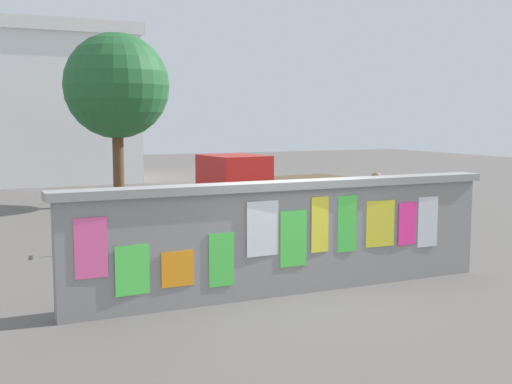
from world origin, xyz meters
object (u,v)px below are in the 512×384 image
object	(u,v)px
person_bystander	(373,211)
motorcycle	(224,248)
bicycle_near	(119,234)
person_walking	(376,204)
tree_roadside	(117,86)
auto_rickshaw_truck	(271,194)

from	to	relation	value
person_bystander	motorcycle	bearing A→B (deg)	171.13
bicycle_near	person_walking	xyz separation A→B (m)	(4.62, -2.20, 0.62)
bicycle_near	person_walking	world-z (taller)	person_walking
person_bystander	tree_roadside	world-z (taller)	tree_roadside
person_walking	tree_roadside	distance (m)	9.93
auto_rickshaw_truck	bicycle_near	world-z (taller)	auto_rickshaw_truck
auto_rickshaw_truck	tree_roadside	size ratio (longest dim) A/B	0.71
motorcycle	bicycle_near	size ratio (longest dim) A/B	1.10
auto_rickshaw_truck	tree_roadside	xyz separation A→B (m)	(-2.24, 6.10, 2.73)
person_bystander	tree_roadside	size ratio (longest dim) A/B	0.31
motorcycle	person_walking	world-z (taller)	person_walking
auto_rickshaw_truck	bicycle_near	size ratio (longest dim) A/B	2.19
auto_rickshaw_truck	tree_roadside	distance (m)	7.05
auto_rickshaw_truck	bicycle_near	xyz separation A→B (m)	(-3.75, -0.74, -0.54)
motorcycle	bicycle_near	distance (m)	2.86
auto_rickshaw_truck	person_walking	xyz separation A→B (m)	(0.87, -2.94, 0.09)
auto_rickshaw_truck	motorcycle	world-z (taller)	auto_rickshaw_truck
person_bystander	auto_rickshaw_truck	bearing A→B (deg)	93.78
bicycle_near	person_walking	size ratio (longest dim) A/B	1.05
auto_rickshaw_truck	tree_roadside	bearing A→B (deg)	110.20
motorcycle	bicycle_near	world-z (taller)	bicycle_near
bicycle_near	person_bystander	distance (m)	5.03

